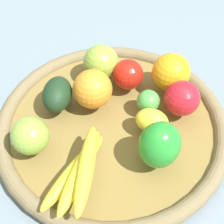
# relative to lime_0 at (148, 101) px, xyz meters

# --- Properties ---
(ground_plane) EXTENTS (2.40, 2.40, 0.00)m
(ground_plane) POSITION_rel_lime_0_xyz_m (-0.04, -0.06, -0.06)
(ground_plane) COLOR slate
(ground_plane) RESTS_ON ground
(basket) EXTENTS (0.47, 0.47, 0.03)m
(basket) POSITION_rel_lime_0_xyz_m (-0.04, -0.06, -0.04)
(basket) COLOR olive
(basket) RESTS_ON ground_plane
(lime_0) EXTENTS (0.05, 0.05, 0.05)m
(lime_0) POSITION_rel_lime_0_xyz_m (0.00, 0.00, 0.00)
(lime_0) COLOR green
(lime_0) RESTS_ON basket
(banana_bunch) EXTENTS (0.11, 0.17, 0.05)m
(banana_bunch) POSITION_rel_lime_0_xyz_m (-0.00, -0.20, 0.00)
(banana_bunch) COLOR yellow
(banana_bunch) RESTS_ON basket
(lemon_0) EXTENTS (0.07, 0.06, 0.05)m
(lemon_0) POSITION_rel_lime_0_xyz_m (0.03, -0.04, 0.00)
(lemon_0) COLOR yellow
(lemon_0) RESTS_ON basket
(apple_3) EXTENTS (0.07, 0.07, 0.07)m
(apple_3) POSITION_rel_lime_0_xyz_m (-0.07, 0.03, 0.01)
(apple_3) COLOR red
(apple_3) RESTS_ON basket
(bell_pepper) EXTENTS (0.07, 0.08, 0.09)m
(bell_pepper) POSITION_rel_lime_0_xyz_m (0.08, -0.09, 0.02)
(bell_pepper) COLOR green
(bell_pepper) RESTS_ON basket
(apple_0) EXTENTS (0.10, 0.10, 0.08)m
(apple_0) POSITION_rel_lime_0_xyz_m (-0.14, 0.02, 0.02)
(apple_0) COLOR #87A738
(apple_0) RESTS_ON basket
(avocado) EXTENTS (0.10, 0.10, 0.06)m
(avocado) POSITION_rel_lime_0_xyz_m (-0.15, -0.10, 0.01)
(avocado) COLOR #1A331B
(avocado) RESTS_ON basket
(orange_1) EXTENTS (0.10, 0.10, 0.08)m
(orange_1) POSITION_rel_lime_0_xyz_m (-0.00, 0.08, 0.02)
(orange_1) COLOR orange
(orange_1) RESTS_ON basket
(orange_0) EXTENTS (0.11, 0.11, 0.08)m
(orange_0) POSITION_rel_lime_0_xyz_m (-0.10, -0.05, 0.02)
(orange_0) COLOR orange
(orange_0) RESTS_ON basket
(apple_2) EXTENTS (0.08, 0.08, 0.07)m
(apple_2) POSITION_rel_lime_0_xyz_m (0.05, 0.04, 0.01)
(apple_2) COLOR red
(apple_2) RESTS_ON basket
(apple_1) EXTENTS (0.09, 0.09, 0.07)m
(apple_1) POSITION_rel_lime_0_xyz_m (-0.11, -0.21, 0.01)
(apple_1) COLOR #87B03E
(apple_1) RESTS_ON basket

